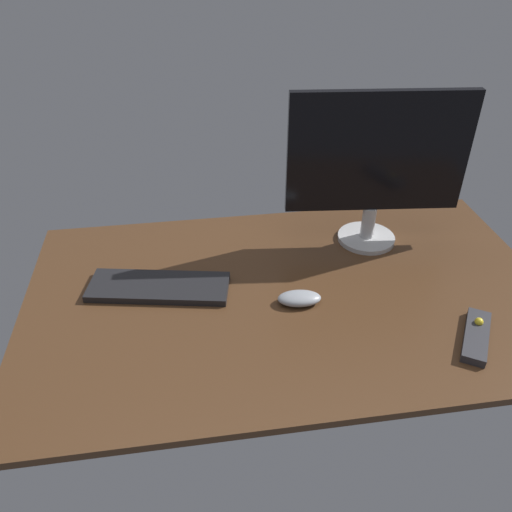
{
  "coord_description": "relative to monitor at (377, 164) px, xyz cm",
  "views": [
    {
      "loc": [
        -24.92,
        -104.7,
        88.2
      ],
      "look_at": [
        -7.89,
        9.59,
        8.0
      ],
      "focal_mm": 36.03,
      "sensor_mm": 36.0,
      "label": 1
    }
  ],
  "objects": [
    {
      "name": "monitor",
      "position": [
        0.0,
        0.0,
        0.0
      ],
      "size": [
        50.85,
        17.35,
        46.05
      ],
      "rotation": [
        0.0,
        0.0,
        -0.1
      ],
      "color": "silver",
      "rests_on": "desk"
    },
    {
      "name": "computer_mouse",
      "position": [
        -26.93,
        -26.58,
        -23.9
      ],
      "size": [
        11.78,
        7.02,
        3.12
      ],
      "primitive_type": "ellipsoid",
      "rotation": [
        0.0,
        0.0,
        -0.09
      ],
      "color": "#999EA5",
      "rests_on": "desk"
    },
    {
      "name": "keyboard",
      "position": [
        -62.99,
        -15.62,
        -24.5
      ],
      "size": [
        38.97,
        19.59,
        1.92
      ],
      "primitive_type": "cube",
      "rotation": [
        0.0,
        0.0,
        -0.19
      ],
      "color": "black",
      "rests_on": "desk"
    },
    {
      "name": "media_remote",
      "position": [
        11.88,
        -45.88,
        -24.35
      ],
      "size": [
        14.28,
        18.27,
        3.48
      ],
      "rotation": [
        0.0,
        0.0,
        1.01
      ],
      "color": "#2D2D33",
      "rests_on": "desk"
    },
    {
      "name": "desk",
      "position": [
        -28.24,
        -21.85,
        -26.46
      ],
      "size": [
        140.0,
        84.0,
        2.0
      ],
      "primitive_type": "cube",
      "color": "#4C301C",
      "rests_on": "ground"
    }
  ]
}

